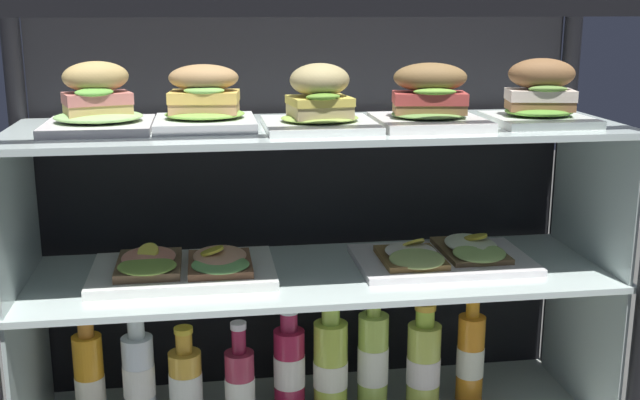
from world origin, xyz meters
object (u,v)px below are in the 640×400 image
plated_roll_sandwich_near_left_corner (98,106)px  plated_roll_sandwich_mid_left (429,103)px  plated_roll_sandwich_left_of_center (320,104)px  juice_bottle_back_center (186,385)px  juice_bottle_front_left_end (470,356)px  open_sandwich_tray_far_right (444,255)px  juice_bottle_near_post (424,363)px  juice_bottle_front_right_end (289,367)px  juice_bottle_back_right (331,364)px  plated_roll_sandwich_far_left (540,99)px  juice_bottle_tucked_behind (240,384)px  juice_bottle_front_middle (373,359)px  open_sandwich_tray_near_right_corner (183,267)px  juice_bottle_front_second (139,378)px  juice_bottle_back_left (90,381)px  plated_roll_sandwich_right_of_center (204,104)px

plated_roll_sandwich_near_left_corner → plated_roll_sandwich_mid_left: (0.58, -0.04, -0.00)m
plated_roll_sandwich_left_of_center → juice_bottle_back_center: (-0.26, 0.06, -0.55)m
juice_bottle_back_center → juice_bottle_front_left_end: juice_bottle_front_left_end is taller
open_sandwich_tray_far_right → juice_bottle_front_left_end: 0.24m
juice_bottle_back_center → juice_bottle_near_post: (0.48, 0.01, 0.01)m
juice_bottle_front_right_end → juice_bottle_back_right: 0.08m
juice_bottle_back_right → plated_roll_sandwich_far_left: bearing=-11.3°
juice_bottle_tucked_behind → juice_bottle_front_middle: (0.27, 0.03, 0.02)m
open_sandwich_tray_near_right_corner → plated_roll_sandwich_left_of_center: bearing=-10.1°
plated_roll_sandwich_left_of_center → juice_bottle_front_middle: 0.55m
open_sandwich_tray_far_right → juice_bottle_front_second: size_ratio=1.40×
plated_roll_sandwich_left_of_center → juice_bottle_front_middle: (0.12, 0.08, -0.53)m
juice_bottle_front_second → juice_bottle_near_post: juice_bottle_front_second is taller
juice_bottle_front_middle → juice_bottle_front_right_end: bearing=-179.0°
juice_bottle_back_right → juice_bottle_back_left: bearing=179.6°
juice_bottle_back_center → juice_bottle_back_right: juice_bottle_back_right is taller
plated_roll_sandwich_far_left → juice_bottle_front_right_end: 0.72m
juice_bottle_tucked_behind → juice_bottle_front_right_end: juice_bottle_front_right_end is taller
juice_bottle_back_right → plated_roll_sandwich_left_of_center: bearing=-113.8°
juice_bottle_back_left → juice_bottle_back_right: 0.47m
plated_roll_sandwich_mid_left → juice_bottle_tucked_behind: size_ratio=0.90×
plated_roll_sandwich_near_left_corner → juice_bottle_front_second: 0.54m
juice_bottle_back_right → juice_bottle_front_middle: 0.09m
open_sandwich_tray_near_right_corner → juice_bottle_front_second: bearing=167.7°
juice_bottle_front_right_end → open_sandwich_tray_far_right: bearing=-5.8°
plated_roll_sandwich_left_of_center → plated_roll_sandwich_far_left: 0.41m
juice_bottle_back_center → juice_bottle_front_left_end: bearing=1.3°
plated_roll_sandwich_left_of_center → juice_bottle_front_right_end: bearing=122.3°
plated_roll_sandwich_near_left_corner → open_sandwich_tray_near_right_corner: 0.33m
juice_bottle_front_second → juice_bottle_tucked_behind: juice_bottle_front_second is taller
juice_bottle_back_left → juice_bottle_tucked_behind: bearing=-4.8°
plated_roll_sandwich_far_left → juice_bottle_back_center: 0.87m
plated_roll_sandwich_mid_left → juice_bottle_back_right: bearing=153.8°
juice_bottle_near_post → juice_bottle_front_left_end: (0.10, 0.00, 0.01)m
juice_bottle_near_post → juice_bottle_back_right: bearing=178.0°
open_sandwich_tray_far_right → juice_bottle_back_center: open_sandwich_tray_far_right is taller
juice_bottle_back_left → juice_bottle_back_right: bearing=-0.4°
juice_bottle_front_middle → open_sandwich_tray_far_right: bearing=-14.6°
plated_roll_sandwich_far_left → juice_bottle_front_right_end: (-0.46, 0.08, -0.54)m
juice_bottle_front_right_end → juice_bottle_front_middle: (0.17, 0.00, 0.01)m
juice_bottle_front_left_end → plated_roll_sandwich_right_of_center: bearing=-176.8°
open_sandwich_tray_near_right_corner → juice_bottle_back_center: open_sandwich_tray_near_right_corner is taller
juice_bottle_near_post → open_sandwich_tray_far_right: bearing=-36.9°
juice_bottle_front_second → juice_bottle_front_middle: size_ratio=0.96×
juice_bottle_tucked_behind → juice_bottle_back_right: size_ratio=0.83×
plated_roll_sandwich_right_of_center → juice_bottle_front_middle: bearing=6.8°
juice_bottle_front_right_end → juice_bottle_front_middle: bearing=1.0°
juice_bottle_near_post → juice_bottle_back_left: bearing=179.1°
juice_bottle_back_right → juice_bottle_back_center: bearing=-176.9°
plated_roll_sandwich_right_of_center → juice_bottle_tucked_behind: bearing=12.9°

